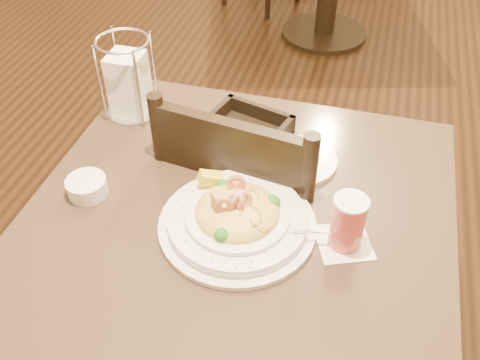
% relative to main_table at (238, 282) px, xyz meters
% --- Properties ---
extents(main_table, '(0.90, 0.90, 0.76)m').
position_rel_main_table_xyz_m(main_table, '(0.00, 0.00, 0.00)').
color(main_table, black).
rests_on(main_table, ground).
extents(dining_chair_near, '(0.48, 0.48, 0.93)m').
position_rel_main_table_xyz_m(dining_chair_near, '(-0.03, 0.24, -0.02)').
color(dining_chair_near, black).
rests_on(dining_chair_near, ground).
extents(pasta_bowl, '(0.36, 0.33, 0.10)m').
position_rel_main_table_xyz_m(pasta_bowl, '(0.01, -0.04, 0.27)').
color(pasta_bowl, white).
rests_on(pasta_bowl, main_table).
extents(drink_glass, '(0.14, 0.14, 0.12)m').
position_rel_main_table_xyz_m(drink_glass, '(0.23, -0.02, 0.30)').
color(drink_glass, white).
rests_on(drink_glass, main_table).
extents(bread_basket, '(0.23, 0.20, 0.05)m').
position_rel_main_table_xyz_m(bread_basket, '(-0.05, 0.26, 0.26)').
color(bread_basket, black).
rests_on(bread_basket, main_table).
extents(napkin_caddy, '(0.13, 0.13, 0.21)m').
position_rel_main_table_xyz_m(napkin_caddy, '(-0.37, 0.29, 0.33)').
color(napkin_caddy, silver).
rests_on(napkin_caddy, main_table).
extents(side_plate, '(0.24, 0.24, 0.01)m').
position_rel_main_table_xyz_m(side_plate, '(0.09, 0.20, 0.25)').
color(side_plate, white).
rests_on(side_plate, main_table).
extents(butter_ramekin, '(0.10, 0.10, 0.04)m').
position_rel_main_table_xyz_m(butter_ramekin, '(-0.34, -0.03, 0.26)').
color(butter_ramekin, white).
rests_on(butter_ramekin, main_table).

